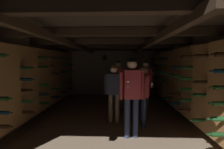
% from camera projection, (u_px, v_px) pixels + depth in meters
% --- Properties ---
extents(ground_plane, '(8.40, 8.40, 0.00)m').
position_uv_depth(ground_plane, '(110.00, 118.00, 4.57)').
color(ground_plane, '#7A6651').
extents(room_shell, '(4.72, 6.52, 2.41)m').
position_uv_depth(room_shell, '(110.00, 70.00, 4.72)').
color(room_shell, gray).
rests_on(room_shell, ground_plane).
extents(wine_crate_stack, '(0.52, 0.35, 0.90)m').
position_uv_depth(wine_crate_stack, '(117.00, 92.00, 6.13)').
color(wine_crate_stack, olive).
rests_on(wine_crate_stack, ground_plane).
extents(display_bottle, '(0.08, 0.08, 0.35)m').
position_uv_depth(display_bottle, '(115.00, 78.00, 6.04)').
color(display_bottle, '#194723').
rests_on(display_bottle, wine_crate_stack).
extents(person_host_center, '(0.53, 0.29, 1.59)m').
position_uv_depth(person_host_center, '(114.00, 88.00, 4.19)').
color(person_host_center, brown).
rests_on(person_host_center, ground_plane).
extents(person_guest_rear_center, '(0.54, 0.25, 1.72)m').
position_uv_depth(person_guest_rear_center, '(118.00, 80.00, 5.31)').
color(person_guest_rear_center, '#2D2D33').
rests_on(person_guest_rear_center, ground_plane).
extents(person_guest_far_right, '(0.46, 0.39, 1.71)m').
position_uv_depth(person_guest_far_right, '(145.00, 80.00, 5.50)').
color(person_guest_far_right, '#4C473D').
rests_on(person_guest_far_right, ground_plane).
extents(person_guest_mid_right, '(0.33, 0.54, 1.56)m').
position_uv_depth(person_guest_mid_right, '(144.00, 90.00, 4.01)').
color(person_guest_mid_right, '#232D4C').
rests_on(person_guest_mid_right, ground_plane).
extents(person_guest_near_right, '(0.54, 0.36, 1.75)m').
position_uv_depth(person_guest_near_right, '(132.00, 90.00, 3.33)').
color(person_guest_near_right, '#232D4C').
rests_on(person_guest_near_right, ground_plane).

